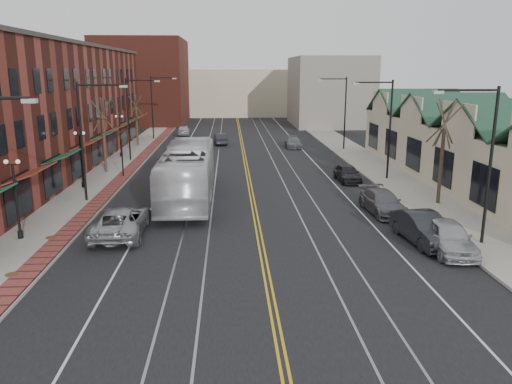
{
  "coord_description": "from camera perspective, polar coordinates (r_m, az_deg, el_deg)",
  "views": [
    {
      "loc": [
        -1.6,
        -17.96,
        8.89
      ],
      "look_at": [
        -0.07,
        10.14,
        2.0
      ],
      "focal_mm": 35.0,
      "sensor_mm": 36.0,
      "label": 1
    }
  ],
  "objects": [
    {
      "name": "tree_left_far",
      "position": [
        61.2,
        -13.5,
        8.12
      ],
      "size": [
        1.66,
        1.28,
        6.02
      ],
      "color": "#382B21",
      "rests_on": "sidewalk_left"
    },
    {
      "name": "building_left",
      "position": [
        48.33,
        -24.5,
        8.52
      ],
      "size": [
        10.0,
        50.0,
        11.0
      ],
      "primitive_type": "cube",
      "color": "maroon",
      "rests_on": "ground"
    },
    {
      "name": "backdrop_left",
      "position": [
        89.15,
        -12.7,
        12.21
      ],
      "size": [
        14.0,
        18.0,
        14.0
      ],
      "primitive_type": "cube",
      "color": "maroon",
      "rests_on": "ground"
    },
    {
      "name": "parked_car_b",
      "position": [
        27.71,
        18.59,
        -3.95
      ],
      "size": [
        2.22,
        5.04,
        1.61
      ],
      "primitive_type": "imported",
      "rotation": [
        0.0,
        0.0,
        0.11
      ],
      "color": "black",
      "rests_on": "ground"
    },
    {
      "name": "lamppost_l_1",
      "position": [
        29.05,
        -25.7,
        -0.94
      ],
      "size": [
        0.84,
        0.28,
        4.27
      ],
      "color": "black",
      "rests_on": "sidewalk_left"
    },
    {
      "name": "sidewalk_left",
      "position": [
        40.33,
        -17.98,
        0.45
      ],
      "size": [
        4.0,
        120.0,
        0.15
      ],
      "primitive_type": "cube",
      "color": "gray",
      "rests_on": "ground"
    },
    {
      "name": "distant_car_right",
      "position": [
        59.19,
        4.27,
        5.7
      ],
      "size": [
        1.87,
        4.41,
        1.27
      ],
      "primitive_type": "imported",
      "rotation": [
        0.0,
        0.0,
        -0.02
      ],
      "color": "slate",
      "rests_on": "ground"
    },
    {
      "name": "parked_car_c",
      "position": [
        32.73,
        14.28,
        -1.15
      ],
      "size": [
        2.32,
        5.02,
        1.42
      ],
      "primitive_type": "imported",
      "rotation": [
        0.0,
        0.0,
        0.07
      ],
      "color": "#57565D",
      "rests_on": "ground"
    },
    {
      "name": "distant_car_far",
      "position": [
        70.77,
        -8.26,
        7.0
      ],
      "size": [
        2.02,
        4.45,
        1.48
      ],
      "primitive_type": "imported",
      "rotation": [
        0.0,
        0.0,
        3.2
      ],
      "color": "#A2A3A9",
      "rests_on": "ground"
    },
    {
      "name": "streetlight_r_2",
      "position": [
        57.5,
        9.74,
        9.71
      ],
      "size": [
        3.33,
        0.25,
        8.0
      ],
      "color": "black",
      "rests_on": "sidewalk_right"
    },
    {
      "name": "streetlight_r_1",
      "position": [
        42.09,
        14.53,
        8.05
      ],
      "size": [
        3.33,
        0.25,
        8.0
      ],
      "color": "black",
      "rests_on": "sidewalk_right"
    },
    {
      "name": "streetlight_l_3",
      "position": [
        66.74,
        -11.43,
        10.17
      ],
      "size": [
        3.33,
        0.25,
        8.0
      ],
      "color": "black",
      "rests_on": "sidewalk_left"
    },
    {
      "name": "streetlight_l_2",
      "position": [
        50.99,
        -13.96,
        9.01
      ],
      "size": [
        3.33,
        0.25,
        8.0
      ],
      "color": "black",
      "rests_on": "sidewalk_left"
    },
    {
      "name": "parked_car_a",
      "position": [
        26.81,
        21.12,
        -4.77
      ],
      "size": [
        2.24,
        4.83,
        1.6
      ],
      "primitive_type": "imported",
      "rotation": [
        0.0,
        0.0,
        -0.08
      ],
      "color": "#A8AAB0",
      "rests_on": "ground"
    },
    {
      "name": "manhole_mid",
      "position": [
        24.65,
        -26.1,
        -8.46
      ],
      "size": [
        0.6,
        0.6,
        0.02
      ],
      "primitive_type": "cylinder",
      "color": "#592D19",
      "rests_on": "sidewalk_left"
    },
    {
      "name": "streetlight_r_0",
      "position": [
        27.36,
        24.52,
        4.4
      ],
      "size": [
        3.33,
        0.25,
        8.0
      ],
      "color": "black",
      "rests_on": "sidewalk_right"
    },
    {
      "name": "building_right",
      "position": [
        43.22,
        23.95,
        3.8
      ],
      "size": [
        8.0,
        36.0,
        4.6
      ],
      "primitive_type": "cube",
      "color": "#BFB593",
      "rests_on": "ground"
    },
    {
      "name": "parked_car_d",
      "position": [
        41.44,
        10.4,
        2.13
      ],
      "size": [
        1.75,
        4.16,
        1.4
      ],
      "primitive_type": "imported",
      "rotation": [
        0.0,
        0.0,
        0.02
      ],
      "color": "black",
      "rests_on": "ground"
    },
    {
      "name": "backdrop_mid",
      "position": [
        103.06,
        -2.26,
        11.3
      ],
      "size": [
        22.0,
        14.0,
        9.0
      ],
      "primitive_type": "cube",
      "color": "#BFB593",
      "rests_on": "ground"
    },
    {
      "name": "lamppost_l_3",
      "position": [
        53.57,
        -15.25,
        6.1
      ],
      "size": [
        0.84,
        0.28,
        4.27
      ],
      "color": "black",
      "rests_on": "sidewalk_left"
    },
    {
      "name": "traffic_signal",
      "position": [
        43.41,
        -15.09,
        4.61
      ],
      "size": [
        0.18,
        0.15,
        3.8
      ],
      "color": "black",
      "rests_on": "sidewalk_left"
    },
    {
      "name": "tree_left_near",
      "position": [
        45.61,
        -17.03,
        6.39
      ],
      "size": [
        1.78,
        1.37,
        6.48
      ],
      "color": "#382B21",
      "rests_on": "sidewalk_left"
    },
    {
      "name": "streetlight_l_1",
      "position": [
        35.46,
        -18.68,
        6.78
      ],
      "size": [
        3.33,
        0.25,
        8.0
      ],
      "color": "black",
      "rests_on": "sidewalk_left"
    },
    {
      "name": "parked_suv",
      "position": [
        28.49,
        -15.18,
        -3.23
      ],
      "size": [
        2.71,
        5.79,
        1.6
      ],
      "primitive_type": "imported",
      "rotation": [
        0.0,
        0.0,
        3.15
      ],
      "color": "#9EA1A4",
      "rests_on": "ground"
    },
    {
      "name": "backdrop_right",
      "position": [
        84.67,
        8.36,
        11.32
      ],
      "size": [
        12.0,
        16.0,
        11.0
      ],
      "primitive_type": "cube",
      "color": "slate",
      "rests_on": "ground"
    },
    {
      "name": "manhole_far",
      "position": [
        29.02,
        -22.35,
        -4.83
      ],
      "size": [
        0.6,
        0.6,
        0.02
      ],
      "primitive_type": "cylinder",
      "color": "#592D19",
      "rests_on": "sidewalk_left"
    },
    {
      "name": "distant_car_left",
      "position": [
        61.7,
        -4.09,
        6.06
      ],
      "size": [
        1.82,
        4.18,
        1.34
      ],
      "primitive_type": "imported",
      "rotation": [
        0.0,
        0.0,
        3.24
      ],
      "color": "#232329",
      "rests_on": "ground"
    },
    {
      "name": "transit_bus",
      "position": [
        35.15,
        -7.77,
        2.19
      ],
      "size": [
        3.27,
        13.78,
        3.83
      ],
      "primitive_type": "imported",
      "rotation": [
        0.0,
        0.0,
        3.15
      ],
      "color": "silver",
      "rests_on": "ground"
    },
    {
      "name": "sidewalk_right",
      "position": [
        41.27,
        16.2,
        0.87
      ],
      "size": [
        4.0,
        120.0,
        0.15
      ],
      "primitive_type": "cube",
      "color": "gray",
      "rests_on": "ground"
    },
    {
      "name": "lamppost_l_2",
      "position": [
        40.14,
        -19.31,
        3.39
      ],
      "size": [
        0.84,
        0.28,
        4.27
      ],
      "color": "black",
      "rests_on": "sidewalk_left"
    },
    {
      "name": "tree_right_mid",
      "position": [
        35.31,
        20.53,
        4.51
      ],
      "size": [
        1.9,
        1.46,
        6.93
      ],
      "color": "#382B21",
      "rests_on": "sidewalk_right"
    },
    {
      "name": "ground",
      "position": [
        20.1,
        1.81,
        -12.5
      ],
      "size": [
        160.0,
        160.0,
        0.0
      ],
      "primitive_type": "plane",
      "color": "black",
      "rests_on": "ground"
    }
  ]
}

